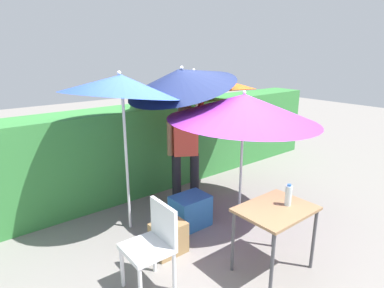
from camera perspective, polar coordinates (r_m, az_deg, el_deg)
The scene contains 12 objects.
ground_plane at distance 4.65m, azimuth 2.38°, elevation -13.96°, with size 24.00×24.00×0.00m, color gray.
hedge_row at distance 5.59m, azimuth -8.59°, elevation -0.71°, with size 8.00×0.70×1.45m, color #38843D.
umbrella_rainbow at distance 5.41m, azimuth 0.54°, elevation 10.89°, with size 2.02×2.03×2.19m.
umbrella_orange at distance 4.63m, azimuth -2.12°, elevation 11.40°, with size 1.61×1.59×2.31m.
umbrella_yellow at distance 4.40m, azimuth 9.14°, elevation 6.39°, with size 2.08×2.08×1.84m.
umbrella_navy at distance 4.07m, azimuth -12.46°, elevation 10.05°, with size 1.49×1.47×2.18m.
person_vendor at distance 4.86m, azimuth -1.17°, elevation -0.54°, with size 0.52×0.37×1.88m.
chair_plastic at distance 3.37m, azimuth -6.88°, elevation -16.78°, with size 0.45×0.45×0.89m.
cooler_box at distance 4.52m, azimuth -0.29°, elevation -11.74°, with size 0.49×0.38×0.44m, color #2D6BB7.
crate_cardboard at distance 4.00m, azimuth -4.16°, elevation -16.23°, with size 0.39×0.30×0.38m, color #9E7A4C.
folding_table at distance 3.60m, azimuth 14.54°, elevation -12.17°, with size 0.80×0.60×0.75m.
bottle_water at distance 3.61m, azimuth 16.67°, elevation -8.68°, with size 0.07×0.07×0.24m.
Camera 1 is at (-2.66, -3.01, 2.34)m, focal length 30.18 mm.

